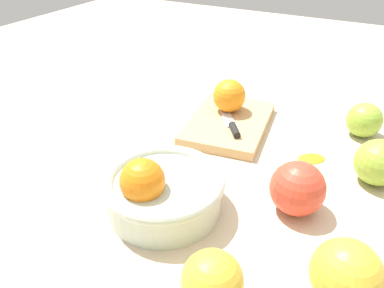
# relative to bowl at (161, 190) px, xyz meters

# --- Properties ---
(ground_plane) EXTENTS (2.40, 2.40, 0.00)m
(ground_plane) POSITION_rel_bowl_xyz_m (0.13, -0.08, -0.04)
(ground_plane) COLOR beige
(bowl) EXTENTS (0.18, 0.18, 0.10)m
(bowl) POSITION_rel_bowl_xyz_m (0.00, 0.00, 0.00)
(bowl) COLOR beige
(bowl) RESTS_ON ground_plane
(cutting_board) EXTENTS (0.24, 0.18, 0.02)m
(cutting_board) POSITION_rel_bowl_xyz_m (0.29, 0.01, -0.03)
(cutting_board) COLOR tan
(cutting_board) RESTS_ON ground_plane
(orange_on_board) EXTENTS (0.07, 0.07, 0.07)m
(orange_on_board) POSITION_rel_bowl_xyz_m (0.32, 0.03, 0.02)
(orange_on_board) COLOR orange
(orange_on_board) RESTS_ON cutting_board
(knife) EXTENTS (0.14, 0.10, 0.01)m
(knife) POSITION_rel_bowl_xyz_m (0.27, 0.00, -0.01)
(knife) COLOR silver
(knife) RESTS_ON cutting_board
(apple_front_right) EXTENTS (0.08, 0.08, 0.08)m
(apple_front_right) POSITION_rel_bowl_xyz_m (0.23, -0.28, 0.00)
(apple_front_right) COLOR #8EB738
(apple_front_right) RESTS_ON ground_plane
(apple_front_right_2) EXTENTS (0.07, 0.07, 0.07)m
(apple_front_right_2) POSITION_rel_bowl_xyz_m (0.38, -0.24, -0.00)
(apple_front_right_2) COLOR #8EB738
(apple_front_right_2) RESTS_ON ground_plane
(apple_front_left) EXTENTS (0.08, 0.08, 0.08)m
(apple_front_left) POSITION_rel_bowl_xyz_m (-0.03, -0.27, 0.00)
(apple_front_left) COLOR gold
(apple_front_left) RESTS_ON ground_plane
(apple_front_left_2) EXTENTS (0.07, 0.07, 0.07)m
(apple_front_left_2) POSITION_rel_bowl_xyz_m (-0.11, -0.14, -0.00)
(apple_front_left_2) COLOR gold
(apple_front_left_2) RESTS_ON ground_plane
(apple_front_left_3) EXTENTS (0.08, 0.08, 0.08)m
(apple_front_left_3) POSITION_rel_bowl_xyz_m (0.10, -0.18, 0.00)
(apple_front_left_3) COLOR #D6422D
(apple_front_left_3) RESTS_ON ground_plane
(citrus_peel) EXTENTS (0.06, 0.06, 0.01)m
(citrus_peel) POSITION_rel_bowl_xyz_m (0.25, -0.17, -0.03)
(citrus_peel) COLOR orange
(citrus_peel) RESTS_ON ground_plane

